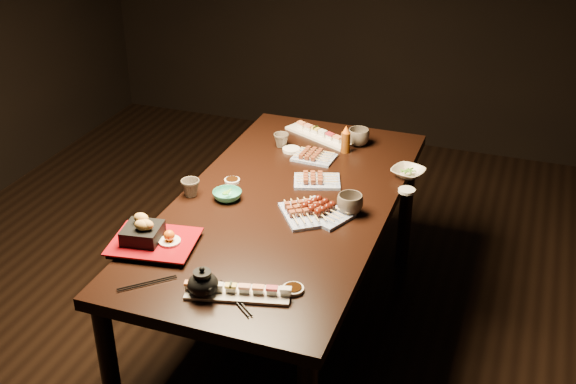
% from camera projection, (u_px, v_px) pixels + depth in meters
% --- Properties ---
extents(ground, '(5.00, 5.00, 0.00)m').
position_uv_depth(ground, '(226.00, 333.00, 3.49)').
color(ground, black).
rests_on(ground, ground).
extents(dining_table, '(1.33, 1.97, 0.75)m').
position_uv_depth(dining_table, '(284.00, 273.00, 3.29)').
color(dining_table, black).
rests_on(dining_table, ground).
extents(sushi_platter_near, '(0.38, 0.19, 0.04)m').
position_uv_depth(sushi_platter_near, '(238.00, 290.00, 2.51)').
color(sushi_platter_near, white).
rests_on(sushi_platter_near, dining_table).
extents(sushi_platter_far, '(0.40, 0.27, 0.05)m').
position_uv_depth(sushi_platter_far, '(319.00, 133.00, 3.69)').
color(sushi_platter_far, white).
rests_on(sushi_platter_far, dining_table).
extents(yakitori_plate_center, '(0.24, 0.21, 0.05)m').
position_uv_depth(yakitori_plate_center, '(317.00, 178.00, 3.25)').
color(yakitori_plate_center, '#828EB6').
rests_on(yakitori_plate_center, dining_table).
extents(yakitori_plate_right, '(0.27, 0.28, 0.06)m').
position_uv_depth(yakitori_plate_right, '(305.00, 210.00, 2.98)').
color(yakitori_plate_right, '#828EB6').
rests_on(yakitori_plate_right, dining_table).
extents(yakitori_plate_left, '(0.20, 0.15, 0.05)m').
position_uv_depth(yakitori_plate_left, '(314.00, 154.00, 3.46)').
color(yakitori_plate_left, '#828EB6').
rests_on(yakitori_plate_left, dining_table).
extents(tsukune_plate, '(0.28, 0.25, 0.06)m').
position_uv_depth(tsukune_plate, '(322.00, 209.00, 2.99)').
color(tsukune_plate, '#828EB6').
rests_on(tsukune_plate, dining_table).
extents(edamame_bowl_green, '(0.13, 0.13, 0.04)m').
position_uv_depth(edamame_bowl_green, '(227.00, 195.00, 3.11)').
color(edamame_bowl_green, teal).
rests_on(edamame_bowl_green, dining_table).
extents(edamame_bowl_cream, '(0.18, 0.18, 0.04)m').
position_uv_depth(edamame_bowl_cream, '(408.00, 172.00, 3.31)').
color(edamame_bowl_cream, beige).
rests_on(edamame_bowl_cream, dining_table).
extents(tempura_tray, '(0.36, 0.31, 0.12)m').
position_uv_depth(tempura_tray, '(153.00, 233.00, 2.76)').
color(tempura_tray, black).
rests_on(tempura_tray, dining_table).
extents(teacup_near_left, '(0.09, 0.09, 0.08)m').
position_uv_depth(teacup_near_left, '(191.00, 188.00, 3.13)').
color(teacup_near_left, '#4F463D').
rests_on(teacup_near_left, dining_table).
extents(teacup_mid_right, '(0.14, 0.14, 0.09)m').
position_uv_depth(teacup_mid_right, '(350.00, 204.00, 3.00)').
color(teacup_mid_right, '#4F463D').
rests_on(teacup_mid_right, dining_table).
extents(teacup_far_left, '(0.08, 0.08, 0.07)m').
position_uv_depth(teacup_far_left, '(281.00, 140.00, 3.58)').
color(teacup_far_left, '#4F463D').
rests_on(teacup_far_left, dining_table).
extents(teacup_far_right, '(0.11, 0.11, 0.09)m').
position_uv_depth(teacup_far_right, '(359.00, 137.00, 3.60)').
color(teacup_far_right, '#4F463D').
rests_on(teacup_far_right, dining_table).
extents(teapot, '(0.18, 0.18, 0.11)m').
position_uv_depth(teapot, '(203.00, 281.00, 2.50)').
color(teapot, black).
rests_on(teapot, dining_table).
extents(condiment_bottle, '(0.05, 0.05, 0.14)m').
position_uv_depth(condiment_bottle, '(346.00, 139.00, 3.51)').
color(condiment_bottle, '#61300D').
rests_on(condiment_bottle, dining_table).
extents(sauce_dish_west, '(0.09, 0.09, 0.01)m').
position_uv_depth(sauce_dish_west, '(232.00, 180.00, 3.26)').
color(sauce_dish_west, white).
rests_on(sauce_dish_west, dining_table).
extents(sauce_dish_east, '(0.08, 0.08, 0.01)m').
position_uv_depth(sauce_dish_east, '(407.00, 191.00, 3.18)').
color(sauce_dish_east, white).
rests_on(sauce_dish_east, dining_table).
extents(sauce_dish_se, '(0.10, 0.10, 0.01)m').
position_uv_depth(sauce_dish_se, '(293.00, 289.00, 2.54)').
color(sauce_dish_se, white).
rests_on(sauce_dish_se, dining_table).
extents(sauce_dish_nw, '(0.11, 0.11, 0.02)m').
position_uv_depth(sauce_dish_nw, '(291.00, 150.00, 3.55)').
color(sauce_dish_nw, white).
rests_on(sauce_dish_nw, dining_table).
extents(chopsticks_near, '(0.17, 0.16, 0.01)m').
position_uv_depth(chopsticks_near, '(147.00, 284.00, 2.57)').
color(chopsticks_near, black).
rests_on(chopsticks_near, dining_table).
extents(chopsticks_se, '(0.19, 0.16, 0.01)m').
position_uv_depth(chopsticks_se, '(234.00, 298.00, 2.49)').
color(chopsticks_se, black).
rests_on(chopsticks_se, dining_table).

